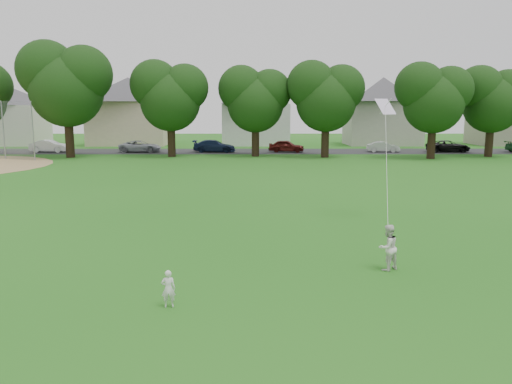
{
  "coord_description": "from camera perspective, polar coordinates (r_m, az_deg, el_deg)",
  "views": [
    {
      "loc": [
        -0.33,
        -11.75,
        4.62
      ],
      "look_at": [
        -0.26,
        2.0,
        2.3
      ],
      "focal_mm": 35.0,
      "sensor_mm": 36.0,
      "label": 1
    }
  ],
  "objects": [
    {
      "name": "house_row",
      "position": [
        63.77,
        -1.74,
        9.9
      ],
      "size": [
        76.98,
        14.21,
        9.94
      ],
      "color": "white",
      "rests_on": "ground"
    },
    {
      "name": "kite",
      "position": [
        17.9,
        14.69,
        3.5
      ],
      "size": [
        1.29,
        3.84,
        7.88
      ],
      "color": "silver",
      "rests_on": "ground"
    },
    {
      "name": "street",
      "position": [
        53.94,
        0.05,
        4.67
      ],
      "size": [
        90.0,
        7.0,
        0.01
      ],
      "primitive_type": "cube",
      "color": "#2D2D30",
      "rests_on": "ground"
    },
    {
      "name": "ground",
      "position": [
        12.63,
        1.25,
        -11.89
      ],
      "size": [
        160.0,
        160.0,
        0.0
      ],
      "primitive_type": "plane",
      "color": "#1F6316",
      "rests_on": "ground"
    },
    {
      "name": "toddler",
      "position": [
        12.03,
        -9.98,
        -10.83
      ],
      "size": [
        0.35,
        0.26,
        0.91
      ],
      "primitive_type": "imported",
      "rotation": [
        0.0,
        0.0,
        3.27
      ],
      "color": "white",
      "rests_on": "ground"
    },
    {
      "name": "tree_row",
      "position": [
        47.71,
        2.37,
        11.55
      ],
      "size": [
        80.25,
        8.15,
        11.07
      ],
      "color": "black",
      "rests_on": "ground"
    },
    {
      "name": "older_boy",
      "position": [
        14.87,
        14.83,
        -6.15
      ],
      "size": [
        0.82,
        0.77,
        1.34
      ],
      "primitive_type": "imported",
      "rotation": [
        0.0,
        0.0,
        3.68
      ],
      "color": "white",
      "rests_on": "ground"
    },
    {
      "name": "parked_cars",
      "position": [
        53.03,
        3.81,
        5.24
      ],
      "size": [
        71.07,
        2.26,
        1.29
      ],
      "color": "black",
      "rests_on": "ground"
    }
  ]
}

